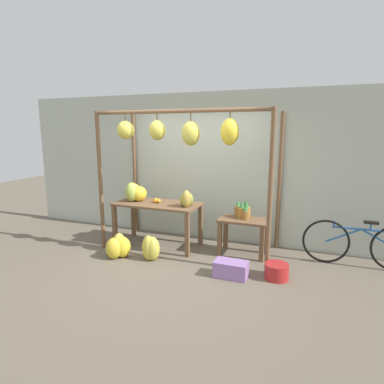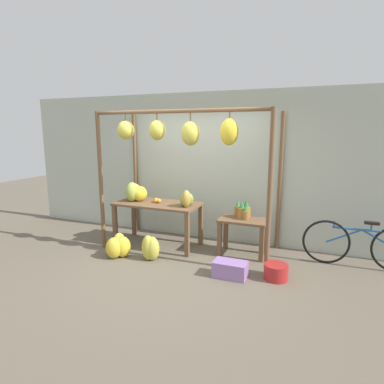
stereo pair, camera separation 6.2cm
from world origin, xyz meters
The scene contains 14 objects.
ground_plane centered at (0.00, 0.00, 0.00)m, with size 20.00×20.00×0.00m, color #665B4C.
shop_wall_back centered at (0.00, 1.51, 1.40)m, with size 8.00×0.08×2.80m.
stall_awning centered at (0.01, 0.46, 1.83)m, with size 3.00×1.30×2.42m.
display_table_main centered at (-0.60, 0.75, 0.68)m, with size 1.54×0.74×0.80m.
display_table_side centered at (0.96, 0.88, 0.47)m, with size 0.81×0.49×0.63m.
banana_pile_on_table centered at (-1.06, 0.75, 0.96)m, with size 0.45×0.40×0.36m.
orange_pile centered at (-0.62, 0.76, 0.84)m, with size 0.17×0.14×0.08m.
pineapple_cluster centered at (0.94, 0.99, 0.75)m, with size 0.28×0.34×0.30m.
banana_pile_ground_left centered at (-0.97, -0.01, 0.17)m, with size 0.50×0.45×0.39m.
banana_pile_ground_right centered at (-0.38, 0.07, 0.21)m, with size 0.33×0.27×0.42m.
fruit_crate_white centered at (1.00, -0.04, 0.12)m, with size 0.48×0.28×0.23m.
blue_bucket centered at (1.63, 0.15, 0.11)m, with size 0.34×0.34×0.22m.
parked_bicycle centered at (2.76, 1.03, 0.37)m, with size 1.69×0.09×0.75m.
papaya_pile centered at (0.00, 0.69, 0.93)m, with size 0.27×0.34×0.30m.
Camera 2 is at (2.13, -4.27, 2.10)m, focal length 30.00 mm.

